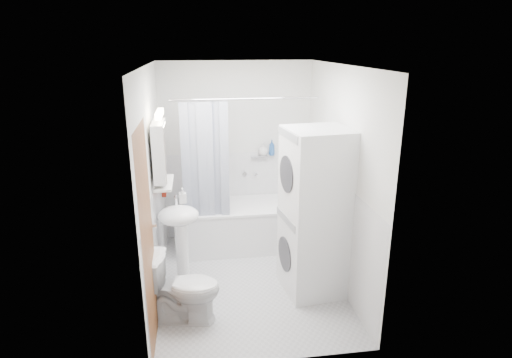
{
  "coord_description": "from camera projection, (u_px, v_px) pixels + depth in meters",
  "views": [
    {
      "loc": [
        -0.54,
        -4.27,
        2.61
      ],
      "look_at": [
        0.1,
        0.15,
        1.18
      ],
      "focal_mm": 30.0,
      "sensor_mm": 36.0,
      "label": 1
    }
  ],
  "objects": [
    {
      "name": "medicine_cabinet",
      "position": [
        160.0,
        149.0,
        4.39
      ],
      "size": [
        0.13,
        0.5,
        0.71
      ],
      "color": "white",
      "rests_on": "room_walls"
    },
    {
      "name": "soap_pump",
      "position": [
        183.0,
        199.0,
        4.75
      ],
      "size": [
        0.08,
        0.17,
        0.08
      ],
      "primitive_type": "imported",
      "color": "gray",
      "rests_on": "sink"
    },
    {
      "name": "shelf_cup",
      "position": [
        164.0,
        174.0,
        4.6
      ],
      "size": [
        0.1,
        0.09,
        0.1
      ],
      "primitive_type": "imported",
      "color": "gray",
      "rests_on": "shelf"
    },
    {
      "name": "tub_spout",
      "position": [
        255.0,
        173.0,
        5.83
      ],
      "size": [
        0.04,
        0.12,
        0.04
      ],
      "primitive_type": "cylinder",
      "rotation": [
        1.57,
        0.0,
        0.0
      ],
      "color": "silver",
      "rests_on": "room_walls"
    },
    {
      "name": "bathtub",
      "position": [
        244.0,
        223.0,
        5.67
      ],
      "size": [
        1.55,
        0.73,
        0.59
      ],
      "color": "white",
      "rests_on": "ground"
    },
    {
      "name": "towel",
      "position": [
        163.0,
        157.0,
        5.08
      ],
      "size": [
        0.07,
        0.36,
        0.86
      ],
      "color": "#5E170D",
      "rests_on": "room_walls"
    },
    {
      "name": "door",
      "position": [
        155.0,
        226.0,
        3.95
      ],
      "size": [
        0.05,
        2.0,
        2.0
      ],
      "color": "brown",
      "rests_on": "ground"
    },
    {
      "name": "room_walls",
      "position": [
        249.0,
        156.0,
        4.45
      ],
      "size": [
        2.6,
        2.6,
        2.6
      ],
      "color": "silver",
      "rests_on": "ground"
    },
    {
      "name": "toilet",
      "position": [
        183.0,
        288.0,
        4.13
      ],
      "size": [
        0.77,
        0.51,
        0.7
      ],
      "primitive_type": "imported",
      "rotation": [
        0.0,
        0.0,
        1.4
      ],
      "color": "white",
      "rests_on": "ground"
    },
    {
      "name": "curtain_rod",
      "position": [
        246.0,
        99.0,
        4.87
      ],
      "size": [
        1.73,
        0.02,
        0.02
      ],
      "primitive_type": "cylinder",
      "rotation": [
        0.0,
        1.57,
        0.0
      ],
      "color": "silver",
      "rests_on": "room_walls"
    },
    {
      "name": "shampoo_b",
      "position": [
        272.0,
        152.0,
        5.77
      ],
      "size": [
        0.08,
        0.21,
        0.08
      ],
      "primitive_type": "imported",
      "color": "#255396",
      "rests_on": "shower_caddy"
    },
    {
      "name": "shower_curtain",
      "position": [
        205.0,
        164.0,
        5.04
      ],
      "size": [
        0.55,
        0.02,
        1.45
      ],
      "color": "#121F42",
      "rests_on": "curtain_rod"
    },
    {
      "name": "shelf",
      "position": [
        164.0,
        183.0,
        4.51
      ],
      "size": [
        0.18,
        0.54,
        0.02
      ],
      "primitive_type": "cube",
      "color": "silver",
      "rests_on": "room_walls"
    },
    {
      "name": "shower_caddy",
      "position": [
        259.0,
        156.0,
        5.76
      ],
      "size": [
        0.22,
        0.06,
        0.02
      ],
      "primitive_type": "cube",
      "color": "silver",
      "rests_on": "room_walls"
    },
    {
      "name": "washer_dryer",
      "position": [
        315.0,
        213.0,
        4.5
      ],
      "size": [
        0.72,
        0.71,
        1.8
      ],
      "rotation": [
        0.0,
        0.0,
        0.13
      ],
      "color": "white",
      "rests_on": "ground"
    },
    {
      "name": "floor",
      "position": [
        249.0,
        281.0,
        4.9
      ],
      "size": [
        2.6,
        2.6,
        0.0
      ],
      "primitive_type": "plane",
      "color": "#BABABF",
      "rests_on": "ground"
    },
    {
      "name": "wainscot",
      "position": [
        246.0,
        223.0,
        4.99
      ],
      "size": [
        1.98,
        2.58,
        2.58
      ],
      "color": "white",
      "rests_on": "ground"
    },
    {
      "name": "shelf_bottle",
      "position": [
        163.0,
        183.0,
        4.35
      ],
      "size": [
        0.07,
        0.18,
        0.07
      ],
      "primitive_type": "imported",
      "color": "gray",
      "rests_on": "shelf"
    },
    {
      "name": "sink",
      "position": [
        180.0,
        228.0,
        4.61
      ],
      "size": [
        0.44,
        0.37,
        1.04
      ],
      "color": "white",
      "rests_on": "ground"
    },
    {
      "name": "shampoo_a",
      "position": [
        263.0,
        151.0,
        5.74
      ],
      "size": [
        0.13,
        0.17,
        0.13
      ],
      "primitive_type": "imported",
      "color": "gray",
      "rests_on": "shower_caddy"
    }
  ]
}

